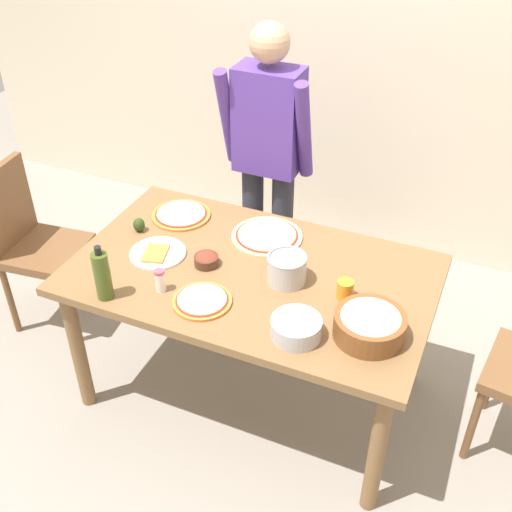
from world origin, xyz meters
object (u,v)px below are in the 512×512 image
at_px(plate_with_slice, 157,253).
at_px(chair_wooden_left, 31,238).
at_px(steel_pot, 287,269).
at_px(popcorn_bowl, 370,324).
at_px(mixing_bowl_steel, 296,328).
at_px(pizza_cooked_on_tray, 202,300).
at_px(cup_orange, 345,290).
at_px(dining_table, 252,287).
at_px(small_sauce_bowl, 206,259).
at_px(pizza_second_cooked, 181,214).
at_px(pizza_raw_on_board, 267,236).
at_px(salt_shaker, 160,280).
at_px(person_cook, 268,153).
at_px(avocado, 139,225).
at_px(olive_oil_bottle, 102,275).

bearing_deg(plate_with_slice, chair_wooden_left, 172.75).
bearing_deg(steel_pot, chair_wooden_left, 177.82).
bearing_deg(popcorn_bowl, mixing_bowl_steel, -156.58).
xyz_separation_m(pizza_cooked_on_tray, popcorn_bowl, (0.69, 0.08, 0.05)).
bearing_deg(cup_orange, plate_with_slice, -176.94).
distance_m(pizza_cooked_on_tray, plate_with_slice, 0.41).
distance_m(dining_table, popcorn_bowl, 0.64).
distance_m(mixing_bowl_steel, small_sauce_bowl, 0.60).
height_order(mixing_bowl_steel, small_sauce_bowl, mixing_bowl_steel).
distance_m(pizza_cooked_on_tray, pizza_second_cooked, 0.69).
bearing_deg(pizza_cooked_on_tray, dining_table, 69.60).
distance_m(pizza_raw_on_board, pizza_second_cooked, 0.47).
bearing_deg(dining_table, plate_with_slice, -172.67).
bearing_deg(pizza_raw_on_board, pizza_second_cooked, 179.45).
relative_size(dining_table, mixing_bowl_steel, 8.00).
distance_m(pizza_cooked_on_tray, small_sauce_bowl, 0.26).
bearing_deg(steel_pot, salt_shaker, -149.62).
bearing_deg(person_cook, dining_table, -72.52).
height_order(mixing_bowl_steel, avocado, mixing_bowl_steel).
bearing_deg(pizza_second_cooked, cup_orange, -16.99).
distance_m(mixing_bowl_steel, olive_oil_bottle, 0.83).
bearing_deg(pizza_raw_on_board, olive_oil_bottle, -123.74).
bearing_deg(pizza_second_cooked, olive_oil_bottle, -88.58).
relative_size(person_cook, cup_orange, 19.06).
bearing_deg(chair_wooden_left, olive_oil_bottle, -28.90).
distance_m(popcorn_bowl, steel_pot, 0.46).
height_order(dining_table, avocado, avocado).
bearing_deg(mixing_bowl_steel, salt_shaker, 176.86).
relative_size(dining_table, pizza_cooked_on_tray, 6.39).
distance_m(person_cook, pizza_second_cooked, 0.58).
bearing_deg(steel_pot, popcorn_bowl, -24.87).
xyz_separation_m(dining_table, pizza_cooked_on_tray, (-0.10, -0.28, 0.10)).
relative_size(small_sauce_bowl, steel_pot, 0.63).
distance_m(chair_wooden_left, pizza_second_cooked, 0.87).
bearing_deg(chair_wooden_left, pizza_second_cooked, 15.30).
relative_size(popcorn_bowl, mixing_bowl_steel, 1.40).
xyz_separation_m(pizza_second_cooked, salt_shaker, (0.21, -0.55, 0.04)).
xyz_separation_m(dining_table, plate_with_slice, (-0.45, -0.06, 0.10)).
relative_size(person_cook, steel_pot, 9.34).
distance_m(popcorn_bowl, mixing_bowl_steel, 0.28).
relative_size(plate_with_slice, salt_shaker, 2.45).
distance_m(steel_pot, salt_shaker, 0.54).
bearing_deg(olive_oil_bottle, person_cook, 77.71).
xyz_separation_m(pizza_second_cooked, mixing_bowl_steel, (0.83, -0.59, 0.03)).
xyz_separation_m(chair_wooden_left, popcorn_bowl, (1.91, -0.25, 0.28)).
height_order(pizza_second_cooked, avocado, avocado).
bearing_deg(chair_wooden_left, small_sauce_bowl, -4.60).
bearing_deg(pizza_raw_on_board, pizza_cooked_on_tray, -96.58).
height_order(pizza_cooked_on_tray, avocado, avocado).
bearing_deg(olive_oil_bottle, mixing_bowl_steel, 6.61).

